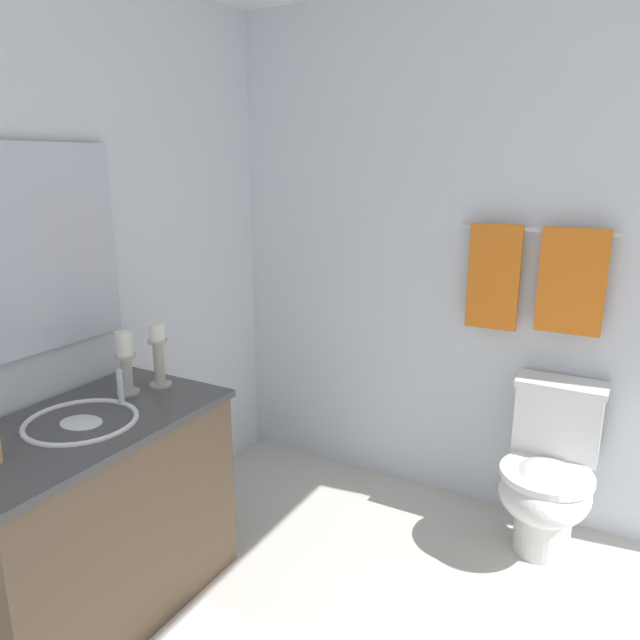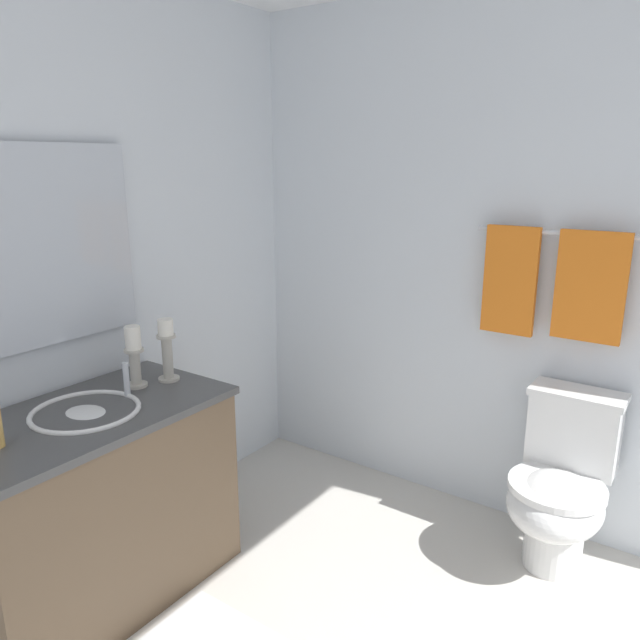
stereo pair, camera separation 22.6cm
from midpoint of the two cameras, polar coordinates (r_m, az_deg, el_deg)
The scene contains 11 objects.
wall_back at distance 2.89m, azimuth 19.99°, elevation 4.72°, with size 2.78×0.04×2.45m, color silver.
wall_left at distance 2.61m, azimuth -20.39°, elevation 3.66°, with size 0.04×2.63×2.45m, color silver.
vanity_cabinet at distance 2.54m, azimuth -18.16°, elevation -16.58°, with size 0.58×1.05×0.79m.
sink_basin at distance 2.38m, azimuth -18.84°, elevation -9.21°, with size 0.40×0.40×0.24m.
mirror at distance 2.44m, azimuth -24.03°, elevation 6.18°, with size 0.02×0.93×0.77m, color silver.
candle_holder_tall at distance 2.56m, azimuth -11.98°, elevation -2.71°, with size 0.09×0.09×0.27m.
candle_holder_short at distance 2.52m, azimuth -14.89°, elevation -3.28°, with size 0.09×0.09×0.26m.
toilet at distance 2.83m, azimuth 24.16°, elevation -14.42°, with size 0.39×0.54×0.75m.
towel_bar at distance 2.77m, azimuth 23.73°, elevation 7.62°, with size 0.02×0.02×0.66m, color silver.
towel_near_vanity at distance 2.82m, azimuth 19.89°, elevation 3.53°, with size 0.23×0.03×0.48m, color orange.
towel_center at distance 2.75m, azimuth 26.56°, elevation 2.81°, with size 0.28×0.03×0.46m, color orange.
Camera 2 is at (0.83, -1.39, 1.69)m, focal length 33.55 mm.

